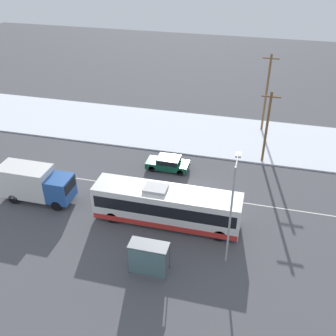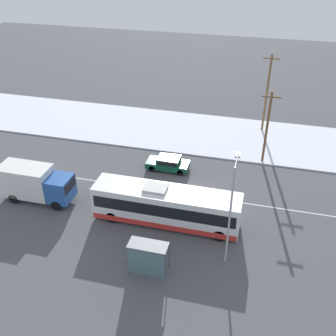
{
  "view_description": "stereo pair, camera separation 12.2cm",
  "coord_description": "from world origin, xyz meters",
  "px_view_note": "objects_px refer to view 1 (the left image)",
  "views": [
    {
      "loc": [
        4.37,
        -28.05,
        20.49
      ],
      "look_at": [
        -3.23,
        1.74,
        1.4
      ],
      "focal_mm": 42.0,
      "sensor_mm": 36.0,
      "label": 1
    },
    {
      "loc": [
        4.49,
        -28.02,
        20.49
      ],
      "look_at": [
        -3.23,
        1.74,
        1.4
      ],
      "focal_mm": 42.0,
      "sensor_mm": 36.0,
      "label": 2
    }
  ],
  "objects_px": {
    "city_bus": "(167,206)",
    "box_truck": "(35,183)",
    "sedan_car": "(168,163)",
    "bus_shelter": "(148,256)",
    "streetlamp": "(232,202)",
    "pedestrian_at_stop": "(153,247)",
    "utility_pole_roadside": "(267,127)",
    "utility_pole_snowlot": "(266,92)"
  },
  "relations": [
    {
      "from": "city_bus",
      "to": "box_truck",
      "type": "height_order",
      "value": "city_bus"
    },
    {
      "from": "sedan_car",
      "to": "bus_shelter",
      "type": "height_order",
      "value": "bus_shelter"
    },
    {
      "from": "streetlamp",
      "to": "pedestrian_at_stop",
      "type": "bearing_deg",
      "value": -166.04
    },
    {
      "from": "bus_shelter",
      "to": "utility_pole_roadside",
      "type": "relative_size",
      "value": 0.36
    },
    {
      "from": "utility_pole_roadside",
      "to": "city_bus",
      "type": "bearing_deg",
      "value": -121.1
    },
    {
      "from": "utility_pole_roadside",
      "to": "sedan_car",
      "type": "bearing_deg",
      "value": -156.85
    },
    {
      "from": "box_truck",
      "to": "bus_shelter",
      "type": "xyz_separation_m",
      "value": [
        11.85,
        -5.88,
        -0.06
      ]
    },
    {
      "from": "utility_pole_snowlot",
      "to": "sedan_car",
      "type": "bearing_deg",
      "value": -127.3
    },
    {
      "from": "box_truck",
      "to": "bus_shelter",
      "type": "height_order",
      "value": "box_truck"
    },
    {
      "from": "box_truck",
      "to": "utility_pole_roadside",
      "type": "relative_size",
      "value": 0.84
    },
    {
      "from": "utility_pole_snowlot",
      "to": "streetlamp",
      "type": "bearing_deg",
      "value": -93.68
    },
    {
      "from": "box_truck",
      "to": "sedan_car",
      "type": "distance_m",
      "value": 12.46
    },
    {
      "from": "bus_shelter",
      "to": "streetlamp",
      "type": "bearing_deg",
      "value": 30.14
    },
    {
      "from": "utility_pole_snowlot",
      "to": "pedestrian_at_stop",
      "type": "bearing_deg",
      "value": -105.95
    },
    {
      "from": "utility_pole_roadside",
      "to": "streetlamp",
      "type": "bearing_deg",
      "value": -97.19
    },
    {
      "from": "pedestrian_at_stop",
      "to": "utility_pole_snowlot",
      "type": "xyz_separation_m",
      "value": [
        6.57,
        22.97,
        3.69
      ]
    },
    {
      "from": "pedestrian_at_stop",
      "to": "bus_shelter",
      "type": "bearing_deg",
      "value": -84.87
    },
    {
      "from": "box_truck",
      "to": "utility_pole_snowlot",
      "type": "xyz_separation_m",
      "value": [
        18.27,
        18.72,
        2.93
      ]
    },
    {
      "from": "sedan_car",
      "to": "streetlamp",
      "type": "bearing_deg",
      "value": 123.74
    },
    {
      "from": "box_truck",
      "to": "sedan_car",
      "type": "xyz_separation_m",
      "value": [
        9.81,
        7.61,
        -0.99
      ]
    },
    {
      "from": "sedan_car",
      "to": "utility_pole_snowlot",
      "type": "xyz_separation_m",
      "value": [
        8.46,
        11.11,
        3.92
      ]
    },
    {
      "from": "utility_pole_roadside",
      "to": "pedestrian_at_stop",
      "type": "bearing_deg",
      "value": -114.04
    },
    {
      "from": "streetlamp",
      "to": "utility_pole_snowlot",
      "type": "distance_m",
      "value": 21.73
    },
    {
      "from": "streetlamp",
      "to": "utility_pole_roadside",
      "type": "bearing_deg",
      "value": 82.81
    },
    {
      "from": "pedestrian_at_stop",
      "to": "box_truck",
      "type": "bearing_deg",
      "value": 160.04
    },
    {
      "from": "sedan_car",
      "to": "pedestrian_at_stop",
      "type": "distance_m",
      "value": 12.01
    },
    {
      "from": "sedan_car",
      "to": "pedestrian_at_stop",
      "type": "height_order",
      "value": "pedestrian_at_stop"
    },
    {
      "from": "city_bus",
      "to": "bus_shelter",
      "type": "bearing_deg",
      "value": -88.31
    },
    {
      "from": "pedestrian_at_stop",
      "to": "utility_pole_snowlot",
      "type": "distance_m",
      "value": 24.17
    },
    {
      "from": "box_truck",
      "to": "pedestrian_at_stop",
      "type": "relative_size",
      "value": 4.01
    },
    {
      "from": "pedestrian_at_stop",
      "to": "sedan_car",
      "type": "bearing_deg",
      "value": 99.07
    },
    {
      "from": "city_bus",
      "to": "streetlamp",
      "type": "xyz_separation_m",
      "value": [
        5.19,
        -2.76,
        3.32
      ]
    },
    {
      "from": "streetlamp",
      "to": "utility_pole_snowlot",
      "type": "xyz_separation_m",
      "value": [
        1.4,
        21.68,
        -0.25
      ]
    },
    {
      "from": "box_truck",
      "to": "streetlamp",
      "type": "relative_size",
      "value": 0.8
    },
    {
      "from": "streetlamp",
      "to": "bus_shelter",
      "type": "bearing_deg",
      "value": -149.86
    },
    {
      "from": "utility_pole_roadside",
      "to": "utility_pole_snowlot",
      "type": "xyz_separation_m",
      "value": [
        -0.42,
        7.31,
        0.74
      ]
    },
    {
      "from": "pedestrian_at_stop",
      "to": "streetlamp",
      "type": "height_order",
      "value": "streetlamp"
    },
    {
      "from": "sedan_car",
      "to": "streetlamp",
      "type": "height_order",
      "value": "streetlamp"
    },
    {
      "from": "city_bus",
      "to": "streetlamp",
      "type": "relative_size",
      "value": 1.48
    },
    {
      "from": "city_bus",
      "to": "sedan_car",
      "type": "height_order",
      "value": "city_bus"
    },
    {
      "from": "pedestrian_at_stop",
      "to": "bus_shelter",
      "type": "relative_size",
      "value": 0.59
    },
    {
      "from": "city_bus",
      "to": "box_truck",
      "type": "bearing_deg",
      "value": 178.99
    }
  ]
}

